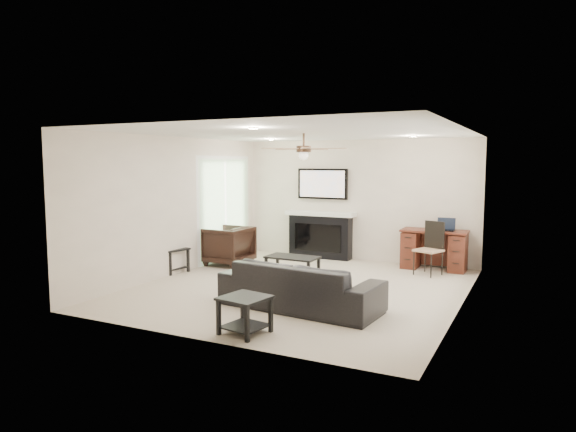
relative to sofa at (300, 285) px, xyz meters
name	(u,v)px	position (x,y,z in m)	size (l,w,h in m)	color
room_shell	(314,185)	(-0.31, 1.15, 1.35)	(5.50, 5.54, 2.52)	beige
sofa	(300,285)	(0.00, 0.00, 0.00)	(2.26, 0.88, 0.66)	black
armchair	(228,246)	(-2.60, 2.15, 0.06)	(0.83, 0.85, 0.78)	black
coffee_table	(292,268)	(-0.90, 1.60, -0.13)	(0.90, 0.50, 0.40)	black
end_table_near	(245,315)	(-0.15, -1.25, -0.10)	(0.52, 0.52, 0.45)	black
end_table_left	(172,260)	(-3.15, 1.10, -0.10)	(0.50, 0.50, 0.45)	black
fireplace_unit	(320,213)	(-1.24, 3.65, 0.63)	(1.52, 0.34, 1.91)	black
desk	(434,250)	(1.17, 3.52, 0.05)	(1.22, 0.56, 0.76)	#3B180E
desk_chair	(428,249)	(1.17, 2.97, 0.16)	(0.42, 0.44, 0.97)	black
laptop	(445,225)	(1.37, 3.50, 0.55)	(0.33, 0.24, 0.23)	black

